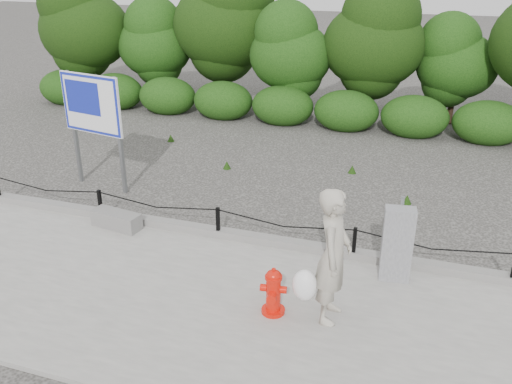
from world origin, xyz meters
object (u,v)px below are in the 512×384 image
object	(u,v)px
concrete_block	(117,220)
utility_cabinet	(397,244)
advertising_sign	(92,109)
pedestrian	(332,258)
fire_hydrant	(273,292)

from	to	relation	value
concrete_block	utility_cabinet	size ratio (longest dim) A/B	0.72
utility_cabinet	advertising_sign	xyz separation A→B (m)	(-6.72, 1.89, 1.12)
utility_cabinet	advertising_sign	size ratio (longest dim) A/B	0.53
utility_cabinet	advertising_sign	bearing A→B (deg)	156.74
concrete_block	advertising_sign	world-z (taller)	advertising_sign
pedestrian	utility_cabinet	distance (m)	1.60
fire_hydrant	concrete_block	bearing A→B (deg)	148.32
fire_hydrant	pedestrian	distance (m)	1.01
advertising_sign	pedestrian	bearing A→B (deg)	-17.47
concrete_block	pedestrian	bearing A→B (deg)	-18.55
fire_hydrant	utility_cabinet	xyz separation A→B (m)	(1.58, 1.50, 0.27)
pedestrian	concrete_block	bearing A→B (deg)	71.70
concrete_block	advertising_sign	size ratio (longest dim) A/B	0.38
fire_hydrant	utility_cabinet	bearing A→B (deg)	36.22
fire_hydrant	advertising_sign	distance (m)	6.31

